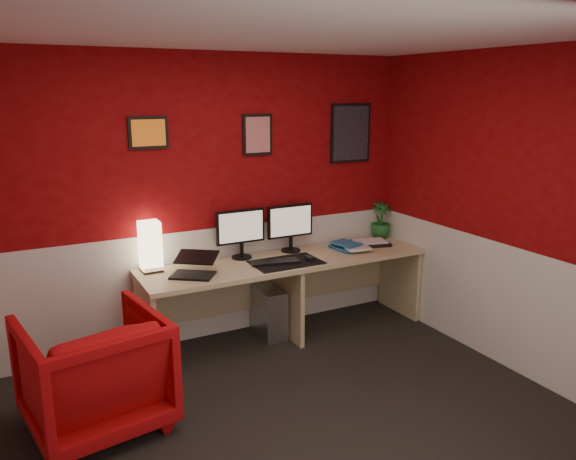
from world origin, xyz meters
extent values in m
cube|color=black|center=(0.00, 0.00, 0.00)|extent=(4.00, 3.50, 0.01)
cube|color=white|center=(0.00, 0.00, 2.50)|extent=(4.00, 3.50, 0.01)
cube|color=maroon|center=(0.00, 1.75, 1.25)|extent=(4.00, 0.01, 2.50)
cube|color=maroon|center=(0.00, -1.75, 1.25)|extent=(4.00, 0.01, 2.50)
cube|color=maroon|center=(2.00, 0.00, 1.25)|extent=(0.01, 3.50, 2.50)
cube|color=silver|center=(0.00, 1.75, 0.50)|extent=(4.00, 0.01, 1.00)
cube|color=silver|center=(2.00, 0.00, 0.50)|extent=(0.01, 3.50, 1.00)
cube|color=tan|center=(0.69, 1.41, 0.36)|extent=(2.60, 0.65, 0.73)
cube|color=#FFE5B2|center=(-0.45, 1.62, 0.93)|extent=(0.16, 0.16, 0.40)
cube|color=black|center=(-0.19, 1.33, 0.84)|extent=(0.40, 0.38, 0.22)
cube|color=black|center=(0.35, 1.62, 1.02)|extent=(0.45, 0.06, 0.58)
cube|color=black|center=(0.84, 1.61, 1.02)|extent=(0.45, 0.06, 0.58)
cube|color=black|center=(0.64, 1.31, 0.73)|extent=(0.60, 0.38, 0.01)
cube|color=black|center=(0.54, 1.34, 0.74)|extent=(0.44, 0.22, 0.02)
cube|color=black|center=(0.85, 1.27, 0.75)|extent=(0.08, 0.11, 0.03)
imported|color=#215D98|center=(1.22, 1.42, 0.74)|extent=(0.23, 0.30, 0.03)
imported|color=silver|center=(1.27, 1.39, 0.77)|extent=(0.29, 0.36, 0.02)
imported|color=#215D98|center=(1.22, 1.38, 0.79)|extent=(0.25, 0.29, 0.02)
cube|color=black|center=(1.62, 1.45, 0.74)|extent=(0.40, 0.33, 0.03)
imported|color=#19591E|center=(1.88, 1.63, 0.91)|extent=(0.24, 0.24, 0.36)
cube|color=#99999E|center=(0.56, 1.52, 0.23)|extent=(0.22, 0.46, 0.45)
imported|color=#B50A0D|center=(-1.08, 0.73, 0.39)|extent=(0.97, 0.99, 0.78)
cube|color=orange|center=(-0.38, 1.74, 1.85)|extent=(0.32, 0.02, 0.26)
cube|color=red|center=(0.57, 1.74, 1.80)|extent=(0.28, 0.02, 0.36)
cube|color=black|center=(1.55, 1.74, 1.78)|extent=(0.44, 0.02, 0.56)
camera|label=1|loc=(-1.51, -2.82, 2.18)|focal=35.17mm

